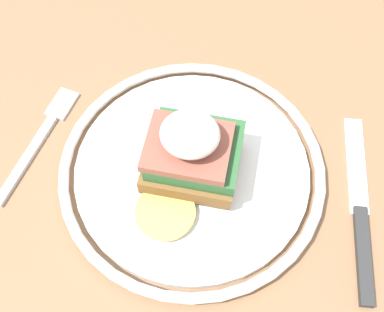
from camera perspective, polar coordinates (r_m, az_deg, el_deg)
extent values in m
cube|color=#846042|center=(0.47, -4.29, -7.85)|extent=(0.94, 0.87, 0.03)
cylinder|color=#846042|center=(1.08, -19.79, 8.08)|extent=(0.06, 0.06, 0.71)
cylinder|color=white|center=(0.47, 0.00, -1.78)|extent=(0.23, 0.23, 0.01)
torus|color=white|center=(0.46, 0.00, -1.50)|extent=(0.26, 0.26, 0.01)
cube|color=brown|center=(0.45, 0.00, -0.64)|extent=(0.09, 0.08, 0.02)
cube|color=#2D6033|center=(0.44, 0.42, 0.69)|extent=(0.08, 0.07, 0.02)
cube|color=brown|center=(0.42, -0.50, 1.12)|extent=(0.08, 0.06, 0.01)
ellipsoid|color=white|center=(0.41, -0.24, 2.61)|extent=(0.05, 0.05, 0.03)
cylinder|color=#E5C656|center=(0.44, -3.15, -6.44)|extent=(0.06, 0.06, 0.00)
cube|color=silver|center=(0.50, -18.99, -0.31)|extent=(0.03, 0.11, 0.00)
cube|color=silver|center=(0.53, -15.13, 5.97)|extent=(0.03, 0.04, 0.00)
cube|color=#2D2D2D|center=(0.46, 19.65, -10.54)|extent=(0.02, 0.09, 0.01)
cube|color=silver|center=(0.50, 18.87, -0.97)|extent=(0.03, 0.11, 0.00)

